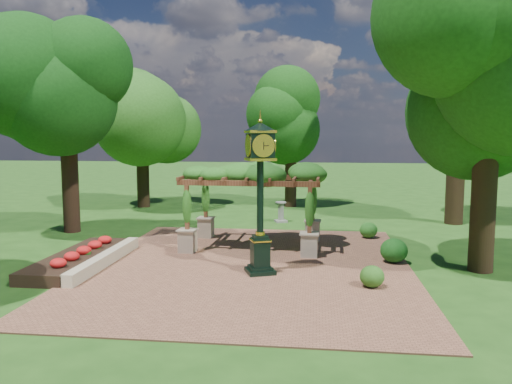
# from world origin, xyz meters

# --- Properties ---
(ground) EXTENTS (120.00, 120.00, 0.00)m
(ground) POSITION_xyz_m (0.00, 0.00, 0.00)
(ground) COLOR #1E4714
(ground) RESTS_ON ground
(brick_plaza) EXTENTS (10.00, 12.00, 0.04)m
(brick_plaza) POSITION_xyz_m (0.00, 1.00, 0.02)
(brick_plaza) COLOR brown
(brick_plaza) RESTS_ON ground
(border_wall) EXTENTS (0.35, 5.00, 0.40)m
(border_wall) POSITION_xyz_m (-4.60, 0.50, 0.20)
(border_wall) COLOR #C6B793
(border_wall) RESTS_ON ground
(flower_bed) EXTENTS (1.50, 5.00, 0.36)m
(flower_bed) POSITION_xyz_m (-5.50, 0.50, 0.18)
(flower_bed) COLOR red
(flower_bed) RESTS_ON ground
(pedestal_clock) EXTENTS (1.17, 1.17, 4.57)m
(pedestal_clock) POSITION_xyz_m (0.41, 0.12, 2.74)
(pedestal_clock) COLOR black
(pedestal_clock) RESTS_ON brick_plaza
(pergola) EXTENTS (5.06, 3.28, 3.12)m
(pergola) POSITION_xyz_m (-0.25, 3.70, 2.57)
(pergola) COLOR tan
(pergola) RESTS_ON brick_plaza
(sundial) EXTENTS (0.68, 0.68, 0.97)m
(sundial) POSITION_xyz_m (0.40, 9.11, 0.43)
(sundial) COLOR gray
(sundial) RESTS_ON ground
(shrub_front) EXTENTS (0.78, 0.78, 0.59)m
(shrub_front) POSITION_xyz_m (3.58, -0.90, 0.34)
(shrub_front) COLOR #275718
(shrub_front) RESTS_ON brick_plaza
(shrub_mid) EXTENTS (1.08, 1.08, 0.78)m
(shrub_mid) POSITION_xyz_m (4.57, 1.87, 0.43)
(shrub_mid) COLOR #164C15
(shrub_mid) RESTS_ON brick_plaza
(shrub_back) EXTENTS (0.89, 0.89, 0.63)m
(shrub_back) POSITION_xyz_m (4.15, 5.70, 0.36)
(shrub_back) COLOR #24631C
(shrub_back) RESTS_ON brick_plaza
(tree_west_near) EXTENTS (4.73, 4.73, 9.04)m
(tree_west_near) POSITION_xyz_m (-8.34, 5.66, 6.22)
(tree_west_near) COLOR black
(tree_west_near) RESTS_ON ground
(tree_west_far) EXTENTS (4.61, 4.61, 8.06)m
(tree_west_far) POSITION_xyz_m (-7.83, 13.21, 5.54)
(tree_west_far) COLOR black
(tree_west_far) RESTS_ON ground
(tree_north) EXTENTS (4.24, 4.24, 7.64)m
(tree_north) POSITION_xyz_m (0.59, 14.36, 5.24)
(tree_north) COLOR #342214
(tree_north) RESTS_ON ground
(tree_east_far) EXTENTS (5.19, 5.19, 11.45)m
(tree_east_far) POSITION_xyz_m (8.47, 9.66, 7.86)
(tree_east_far) COLOR black
(tree_east_far) RESTS_ON ground
(tree_east_near) EXTENTS (5.21, 5.21, 9.04)m
(tree_east_near) POSITION_xyz_m (7.06, 1.29, 6.22)
(tree_east_near) COLOR #332314
(tree_east_near) RESTS_ON ground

